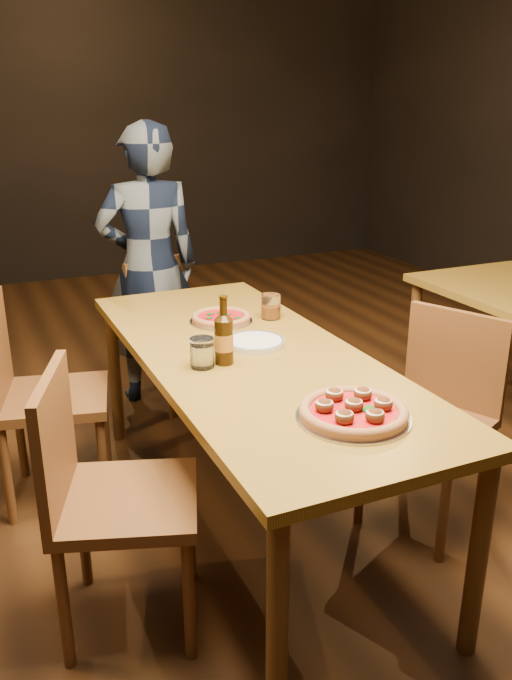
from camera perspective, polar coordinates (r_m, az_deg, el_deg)
name	(u,v)px	position (r m, az deg, el deg)	size (l,w,h in m)	color
ground	(251,518)	(2.91, -0.42, -15.07)	(9.00, 9.00, 0.00)	black
room_shell	(250,40)	(2.40, -0.54, 24.41)	(9.00, 9.00, 9.00)	black
table_main	(251,370)	(2.58, -0.46, -2.62)	(0.80, 2.00, 0.75)	brown
chair_main_nw	(127,498)	(2.21, -11.02, -13.21)	(0.44, 0.44, 0.95)	#583C17
chair_main_sw	(54,396)	(2.97, -17.01, -4.63)	(0.45, 0.45, 0.96)	#583C17
chair_main_e	(428,422)	(2.75, 14.59, -6.88)	(0.43, 0.43, 0.92)	#583C17
chair_end	(176,331)	(3.82, -6.92, 0.77)	(0.40, 0.40, 0.86)	#583C17
pizza_meatball	(354,411)	(2.05, 8.40, -6.07)	(0.36, 0.36, 0.07)	#B7B7BF
pizza_margherita	(221,318)	(2.93, -3.03, 1.93)	(0.28, 0.28, 0.04)	#B7B7BF
plate_stack	(255,343)	(2.64, -0.09, -0.22)	(0.23, 0.23, 0.02)	white
beer_bottle	(224,340)	(2.43, -2.78, -0.01)	(0.07, 0.07, 0.25)	black
water_glass	(202,353)	(2.41, -4.66, -1.09)	(0.09, 0.09, 0.11)	white
amber_glass	(271,306)	(2.96, 1.28, 2.90)	(0.09, 0.09, 0.11)	#A35412
diner	(149,267)	(3.81, -9.19, 6.26)	(0.58, 0.38, 1.58)	black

